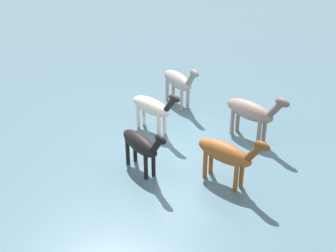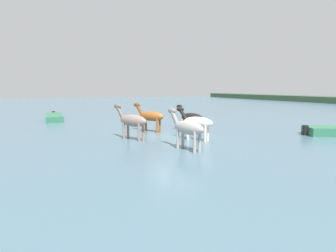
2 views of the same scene
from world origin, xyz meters
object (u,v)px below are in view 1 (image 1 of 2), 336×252
(horse_gray_outer, at_px, (252,111))
(horse_chestnut_trailing, at_px, (153,107))
(horse_dark_mare, at_px, (179,81))
(horse_lead, at_px, (141,144))
(horse_dun_straggler, at_px, (227,154))

(horse_gray_outer, height_order, horse_chestnut_trailing, horse_gray_outer)
(horse_gray_outer, distance_m, horse_dark_mare, 3.87)
(horse_lead, height_order, horse_chestnut_trailing, horse_chestnut_trailing)
(horse_chestnut_trailing, xyz_separation_m, horse_dark_mare, (2.03, -1.59, 0.05))
(horse_dun_straggler, relative_size, horse_dark_mare, 0.91)
(horse_lead, height_order, horse_dark_mare, horse_dark_mare)
(horse_dun_straggler, height_order, horse_lead, horse_dun_straggler)
(horse_chestnut_trailing, distance_m, horse_dark_mare, 2.58)
(horse_dun_straggler, height_order, horse_gray_outer, horse_gray_outer)
(horse_dun_straggler, xyz_separation_m, horse_dark_mare, (5.85, -0.21, 0.01))
(horse_dun_straggler, relative_size, horse_gray_outer, 0.92)
(horse_gray_outer, distance_m, horse_chestnut_trailing, 3.58)
(horse_lead, relative_size, horse_chestnut_trailing, 1.03)
(horse_gray_outer, height_order, horse_dark_mare, horse_gray_outer)
(horse_chestnut_trailing, relative_size, horse_dark_mare, 0.88)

